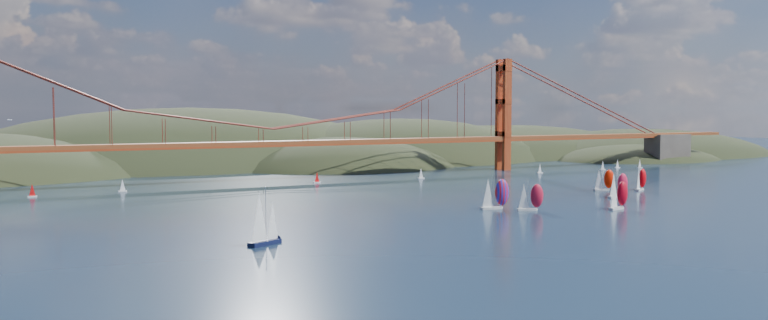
{
  "coord_description": "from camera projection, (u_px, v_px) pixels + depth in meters",
  "views": [
    {
      "loc": [
        -101.38,
        -125.32,
        30.72
      ],
      "look_at": [
        7.78,
        90.0,
        14.01
      ],
      "focal_mm": 35.0,
      "sensor_mm": 36.0,
      "label": 1
    }
  ],
  "objects": [
    {
      "name": "sloop_navy",
      "position": [
        263.0,
        219.0,
        167.53
      ],
      "size": [
        9.07,
        7.22,
        13.22
      ],
      "rotation": [
        0.0,
        0.0,
        0.46
      ],
      "color": "black",
      "rests_on": "ground"
    },
    {
      "name": "distant_boat_3",
      "position": [
        123.0,
        185.0,
        274.95
      ],
      "size": [
        3.0,
        2.0,
        4.7
      ],
      "color": "silver",
      "rests_on": "ground"
    },
    {
      "name": "distant_boat_2",
      "position": [
        32.0,
        190.0,
        258.23
      ],
      "size": [
        3.0,
        2.0,
        4.7
      ],
      "color": "silver",
      "rests_on": "ground"
    },
    {
      "name": "gull",
      "position": [
        9.0,
        120.0,
        132.68
      ],
      "size": [
        0.9,
        0.25,
        0.17
      ],
      "color": "white",
      "rests_on": "ground"
    },
    {
      "name": "distant_boat_6",
      "position": [
        617.0,
        164.0,
        382.53
      ],
      "size": [
        3.0,
        2.0,
        4.7
      ],
      "color": "silver",
      "rests_on": "ground"
    },
    {
      "name": "distant_boat_9",
      "position": [
        317.0,
        177.0,
        307.46
      ],
      "size": [
        3.0,
        2.0,
        4.7
      ],
      "color": "silver",
      "rests_on": "ground"
    },
    {
      "name": "distant_boat_5",
      "position": [
        603.0,
        165.0,
        371.7
      ],
      "size": [
        3.0,
        2.0,
        4.7
      ],
      "color": "silver",
      "rests_on": "ground"
    },
    {
      "name": "bridge",
      "position": [
        268.0,
        105.0,
        316.51
      ],
      "size": [
        552.0,
        12.0,
        55.0
      ],
      "color": "brown",
      "rests_on": "ground"
    },
    {
      "name": "distant_boat_8",
      "position": [
        421.0,
        173.0,
        325.45
      ],
      "size": [
        3.0,
        2.0,
        4.7
      ],
      "color": "silver",
      "rests_on": "ground"
    },
    {
      "name": "racer_1",
      "position": [
        618.0,
        194.0,
        227.25
      ],
      "size": [
        8.61,
        4.77,
        9.65
      ],
      "rotation": [
        0.0,
        0.0,
        0.23
      ],
      "color": "silver",
      "rests_on": "ground"
    },
    {
      "name": "racer_3",
      "position": [
        604.0,
        179.0,
        278.76
      ],
      "size": [
        8.01,
        4.9,
        8.96
      ],
      "rotation": [
        0.0,
        0.0,
        -0.31
      ],
      "color": "silver",
      "rests_on": "ground"
    },
    {
      "name": "racer_2",
      "position": [
        618.0,
        185.0,
        256.86
      ],
      "size": [
        8.27,
        3.39,
        9.49
      ],
      "rotation": [
        0.0,
        0.0,
        0.03
      ],
      "color": "white",
      "rests_on": "ground"
    },
    {
      "name": "headlands",
      "position": [
        293.0,
        184.0,
        428.12
      ],
      "size": [
        725.0,
        225.0,
        96.0
      ],
      "color": "black",
      "rests_on": "ground"
    },
    {
      "name": "racer_4",
      "position": [
        640.0,
        179.0,
        279.95
      ],
      "size": [
        8.17,
        5.8,
        9.17
      ],
      "rotation": [
        0.0,
        0.0,
        0.43
      ],
      "color": "silver",
      "rests_on": "ground"
    },
    {
      "name": "ground",
      "position": [
        542.0,
        253.0,
        159.36
      ],
      "size": [
        1200.0,
        1200.0,
        0.0
      ],
      "primitive_type": "plane",
      "color": "black",
      "rests_on": "ground"
    },
    {
      "name": "racer_0",
      "position": [
        530.0,
        196.0,
        224.29
      ],
      "size": [
        8.17,
        5.12,
        9.14
      ],
      "rotation": [
        0.0,
        0.0,
        -0.33
      ],
      "color": "white",
      "rests_on": "ground"
    },
    {
      "name": "distant_boat_4",
      "position": [
        540.0,
        168.0,
        352.79
      ],
      "size": [
        3.0,
        2.0,
        4.7
      ],
      "color": "silver",
      "rests_on": "ground"
    },
    {
      "name": "racer_rwb",
      "position": [
        495.0,
        193.0,
        227.48
      ],
      "size": [
        9.27,
        4.63,
        10.42
      ],
      "rotation": [
        0.0,
        0.0,
        -0.17
      ],
      "color": "silver",
      "rests_on": "ground"
    },
    {
      "name": "distant_boat_7",
      "position": [
        640.0,
        164.0,
        383.15
      ],
      "size": [
        3.0,
        2.0,
        4.7
      ],
      "color": "silver",
      "rests_on": "ground"
    }
  ]
}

